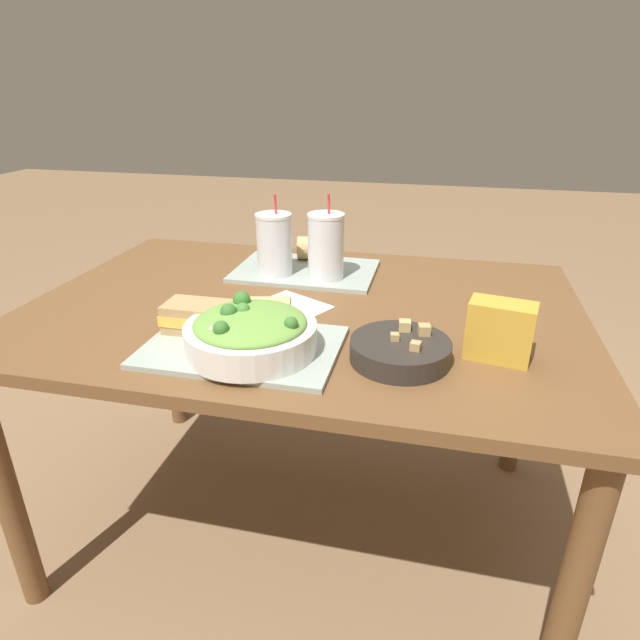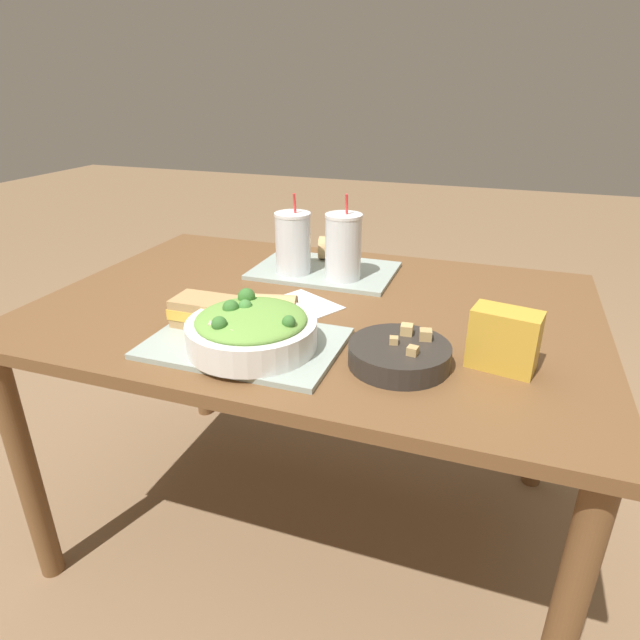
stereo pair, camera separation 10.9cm
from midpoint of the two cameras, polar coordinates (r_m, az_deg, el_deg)
name	(u,v)px [view 1 (the left image)]	position (r m, az deg, el deg)	size (l,w,h in m)	color
ground_plane	(306,521)	(1.78, -3.37, -20.72)	(12.00, 12.00, 0.00)	#846647
dining_table	(303,336)	(1.40, -4.00, -1.74)	(1.39, 0.95, 0.74)	brown
tray_near	(243,347)	(1.15, -10.93, -2.89)	(0.41, 0.28, 0.01)	#99A89E
tray_far	(306,271)	(1.59, -3.52, 5.23)	(0.41, 0.28, 0.01)	#99A89E
salad_bowl	(250,332)	(1.11, -10.24, -1.29)	(0.27, 0.27, 0.10)	white
soup_bowl	(400,350)	(1.09, 5.76, -3.25)	(0.20, 0.20, 0.07)	#2D2823
sandwich_near	(199,317)	(1.22, -15.25, 0.26)	(0.16, 0.09, 0.06)	tan
baguette_near	(267,312)	(1.21, -8.24, 0.80)	(0.12, 0.09, 0.07)	tan
baguette_far	(313,248)	(1.67, -2.67, 7.66)	(0.10, 0.09, 0.07)	tan
drink_cup_dark	(274,246)	(1.54, -6.93, 7.79)	(0.10, 0.10, 0.23)	silver
drink_cup_red	(326,248)	(1.49, -1.47, 7.62)	(0.10, 0.10, 0.24)	silver
chip_bag	(500,331)	(1.12, 16.05, -1.20)	(0.14, 0.09, 0.12)	gold
napkin_folded	(294,305)	(1.36, -5.12, 1.51)	(0.21, 0.19, 0.00)	white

